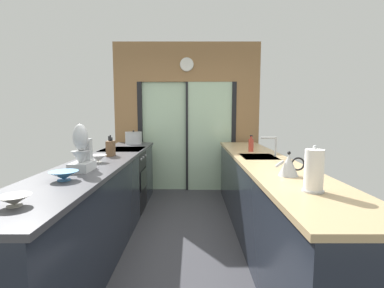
% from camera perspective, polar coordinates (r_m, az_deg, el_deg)
% --- Properties ---
extents(ground_plane, '(5.04, 7.60, 0.02)m').
position_cam_1_polar(ground_plane, '(3.63, -1.50, -17.09)').
color(ground_plane, '#38383D').
extents(back_wall_unit, '(2.64, 0.12, 2.70)m').
position_cam_1_polar(back_wall_unit, '(5.14, -1.00, 7.30)').
color(back_wall_unit, olive).
rests_on(back_wall_unit, ground_plane).
extents(left_counter_run, '(0.62, 3.80, 0.92)m').
position_cam_1_polar(left_counter_run, '(3.19, -18.71, -11.71)').
color(left_counter_run, '#1E232D').
rests_on(left_counter_run, ground_plane).
extents(right_counter_run, '(0.62, 3.80, 0.92)m').
position_cam_1_polar(right_counter_run, '(3.29, 14.69, -11.05)').
color(right_counter_run, '#1E232D').
rests_on(right_counter_run, ground_plane).
extents(sink_faucet, '(0.19, 0.02, 0.24)m').
position_cam_1_polar(sink_faucet, '(3.44, 16.27, 0.16)').
color(sink_faucet, '#B7BABC').
rests_on(sink_faucet, right_counter_run).
extents(oven_range, '(0.60, 0.60, 0.92)m').
position_cam_1_polar(oven_range, '(4.22, -13.79, -7.26)').
color(oven_range, black).
rests_on(oven_range, ground_plane).
extents(mixing_bowl_near, '(0.18, 0.18, 0.06)m').
position_cam_1_polar(mixing_bowl_near, '(1.85, -32.58, -9.69)').
color(mixing_bowl_near, gray).
rests_on(mixing_bowl_near, left_counter_run).
extents(mixing_bowl_mid, '(0.22, 0.22, 0.07)m').
position_cam_1_polar(mixing_bowl_mid, '(2.36, -24.72, -5.87)').
color(mixing_bowl_mid, teal).
rests_on(mixing_bowl_mid, left_counter_run).
extents(mixing_bowl_far, '(0.17, 0.17, 0.08)m').
position_cam_1_polar(mixing_bowl_far, '(3.08, -18.62, -2.82)').
color(mixing_bowl_far, silver).
rests_on(mixing_bowl_far, left_counter_run).
extents(knife_block, '(0.08, 0.14, 0.25)m').
position_cam_1_polar(knife_block, '(3.50, -16.28, -0.83)').
color(knife_block, brown).
rests_on(knife_block, left_counter_run).
extents(stand_mixer, '(0.17, 0.27, 0.42)m').
position_cam_1_polar(stand_mixer, '(2.67, -21.61, -1.72)').
color(stand_mixer, '#B7BABC').
rests_on(stand_mixer, left_counter_run).
extents(stock_pot, '(0.28, 0.28, 0.23)m').
position_cam_1_polar(stock_pot, '(4.78, -11.83, 1.24)').
color(stock_pot, '#B7BABC').
rests_on(stock_pot, left_counter_run).
extents(kettle, '(0.25, 0.16, 0.20)m').
position_cam_1_polar(kettle, '(2.43, 19.27, -4.08)').
color(kettle, '#B7BABC').
rests_on(kettle, right_counter_run).
extents(soap_bottle, '(0.07, 0.07, 0.22)m').
position_cam_1_polar(soap_bottle, '(3.83, 12.05, -0.15)').
color(soap_bottle, '#B23D2D').
rests_on(soap_bottle, right_counter_run).
extents(paper_towel_roll, '(0.14, 0.14, 0.31)m').
position_cam_1_polar(paper_towel_roll, '(1.99, 23.74, -5.07)').
color(paper_towel_roll, '#B7BABC').
rests_on(paper_towel_roll, right_counter_run).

